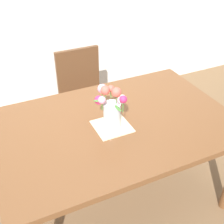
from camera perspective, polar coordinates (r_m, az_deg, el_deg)
ground_plane at (r=2.54m, az=0.48°, el=-15.72°), size 12.00×12.00×0.00m
dining_table at (r=2.08m, az=0.57°, el=-3.86°), size 1.63×1.08×0.75m
chair_far at (r=2.87m, az=-5.58°, el=4.14°), size 0.42×0.42×0.90m
placemat at (r=1.99m, az=0.00°, el=-2.76°), size 0.23×0.23×0.01m
flower_vase at (r=1.91m, az=-0.11°, el=1.00°), size 0.21×0.25×0.29m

